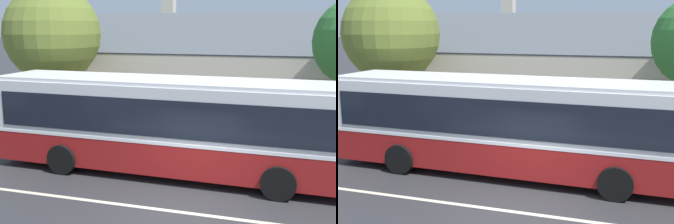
# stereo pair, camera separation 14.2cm
# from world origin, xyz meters

# --- Properties ---
(ground_plane) EXTENTS (300.00, 300.00, 0.00)m
(ground_plane) POSITION_xyz_m (0.00, 0.00, 0.00)
(ground_plane) COLOR #2D2D30
(sidewalk_far) EXTENTS (60.00, 3.00, 0.15)m
(sidewalk_far) POSITION_xyz_m (0.00, 6.00, 0.07)
(sidewalk_far) COLOR #ADAAA3
(sidewalk_far) RESTS_ON ground
(lane_divider_stripe) EXTENTS (60.00, 0.16, 0.01)m
(lane_divider_stripe) POSITION_xyz_m (0.00, 0.00, 0.00)
(lane_divider_stripe) COLOR beige
(lane_divider_stripe) RESTS_ON ground
(community_building) EXTENTS (21.08, 9.09, 6.58)m
(community_building) POSITION_xyz_m (1.11, 13.02, 1.89)
(community_building) COLOR beige
(community_building) RESTS_ON ground
(transit_bus) EXTENTS (12.03, 2.99, 3.15)m
(transit_bus) POSITION_xyz_m (-1.25, 2.90, 1.70)
(transit_bus) COLOR maroon
(transit_bus) RESTS_ON ground
(bench_by_building) EXTENTS (1.67, 0.51, 0.94)m
(bench_by_building) POSITION_xyz_m (-6.67, 6.00, 0.57)
(bench_by_building) COLOR brown
(bench_by_building) RESTS_ON sidewalk_far
(bench_down_street) EXTENTS (1.86, 0.51, 0.94)m
(bench_down_street) POSITION_xyz_m (-2.36, 5.91, 0.58)
(bench_down_street) COLOR brown
(bench_down_street) RESTS_ON sidewalk_far
(street_tree_secondary) EXTENTS (4.26, 4.26, 6.62)m
(street_tree_secondary) POSITION_xyz_m (-7.69, 6.58, 4.47)
(street_tree_secondary) COLOR #4C3828
(street_tree_secondary) RESTS_ON ground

